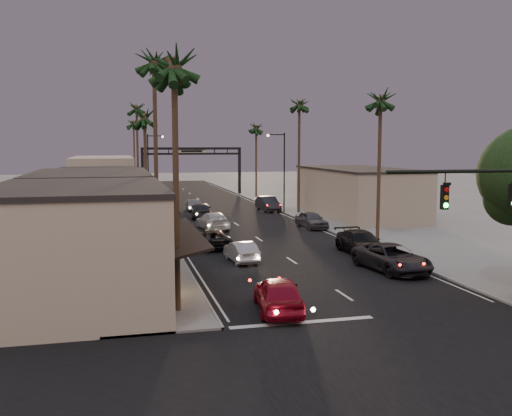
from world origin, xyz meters
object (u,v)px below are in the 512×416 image
palm_lc (144,113)px  curbside_near (392,258)px  palm_rb (299,101)px  palm_lb (154,57)px  streetlight_right (282,166)px  oncoming_silver (241,251)px  oncoming_pickup (212,239)px  curbside_black (361,243)px  palm_far (134,121)px  oncoming_red (278,294)px  palm_ld (137,105)px  streetlight_left (150,163)px  arch (192,159)px  palm_ra (381,95)px  palm_la (174,58)px  palm_rc (256,125)px

palm_lc → curbside_near: palm_lc is taller
palm_rb → palm_lb: bearing=-128.0°
streetlight_right → oncoming_silver: streetlight_right is taller
oncoming_pickup → curbside_black: size_ratio=0.89×
palm_far → curbside_black: palm_far is taller
oncoming_red → palm_ld: bearing=-76.6°
oncoming_pickup → curbside_black: curbside_black is taller
oncoming_red → curbside_black: size_ratio=0.87×
streetlight_left → arch: bearing=60.0°
palm_ra → arch: bearing=100.6°
palm_far → oncoming_red: 70.91m
arch → palm_ra: bearing=-79.4°
palm_la → palm_lb: bearing=90.0°
arch → palm_la: palm_la is taller
streetlight_right → palm_lb: 28.89m
palm_lb → curbside_black: (14.05, -1.94, -12.57)m
curbside_near → arch: bearing=88.6°
arch → palm_far: size_ratio=1.15×
streetlight_right → curbside_near: (-1.93, -30.44, -4.51)m
palm_ld → oncoming_silver: bearing=-81.5°
palm_lb → palm_far: 56.03m
streetlight_left → palm_ra: bearing=-65.5°
palm_lb → oncoming_red: palm_lb is taller
palm_lc → oncoming_silver: bearing=-72.2°
palm_far → oncoming_pickup: 54.18m
palm_lc → palm_lb: bearing=-90.0°
palm_lc → curbside_black: (14.05, -15.94, -9.66)m
palm_rb → oncoming_pickup: bearing=-124.3°
streetlight_left → palm_la: (-1.68, -49.00, 6.11)m
palm_rb → palm_ld: bearing=147.4°
streetlight_left → palm_ld: (-1.68, -3.00, 7.09)m
palm_ra → palm_rc: bearing=90.0°
palm_ld → palm_rc: bearing=27.6°
palm_la → palm_far: 69.00m
palm_la → palm_lb: (-0.00, 13.00, 1.94)m
palm_lc → oncoming_red: (4.52, -27.99, -9.64)m
palm_ra → oncoming_pickup: 16.84m
palm_far → curbside_near: palm_far is taller
streetlight_right → oncoming_red: 38.85m
curbside_black → oncoming_silver: bearing=-176.5°
arch → streetlight_right: bearing=-74.5°
arch → palm_ra: size_ratio=1.15×
palm_lb → curbside_near: size_ratio=2.59×
palm_rc → oncoming_red: (-12.68, -55.99, -9.64)m
oncoming_pickup → oncoming_silver: size_ratio=1.22×
palm_lc → palm_far: 42.01m
palm_lc → palm_rc: same height
streetlight_right → curbside_near: 30.83m
palm_ra → curbside_near: size_ratio=2.25×
palm_la → palm_ra: (17.20, 15.00, 0.00)m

